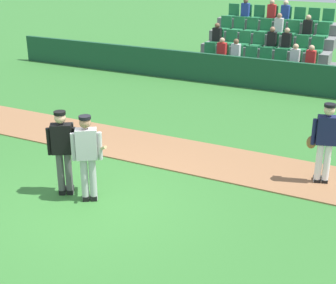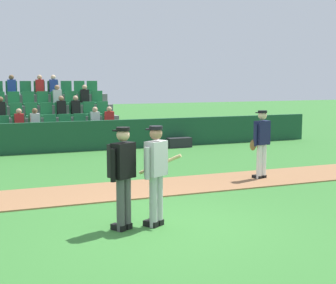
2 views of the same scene
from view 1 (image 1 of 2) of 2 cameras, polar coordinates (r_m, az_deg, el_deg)
ground_plane at (r=9.81m, az=-8.74°, el=-7.02°), size 80.00×80.00×0.00m
infield_dirt_path at (r=12.07m, az=-0.72°, el=-1.00°), size 28.00×1.86×0.03m
dugout_fence at (r=17.75m, az=9.23°, el=7.94°), size 20.00×0.16×1.06m
stadium_bleachers at (r=19.85m, az=11.37°, el=9.92°), size 5.00×3.80×2.70m
batter_grey_jersey at (r=9.52m, az=-9.29°, el=-1.51°), size 0.74×0.70×1.76m
umpire_home_plate at (r=9.86m, az=-12.08°, el=-0.68°), size 0.54×0.45×1.76m
runner_navy_jersey at (r=10.59m, az=17.68°, el=0.11°), size 0.67×0.38×1.76m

